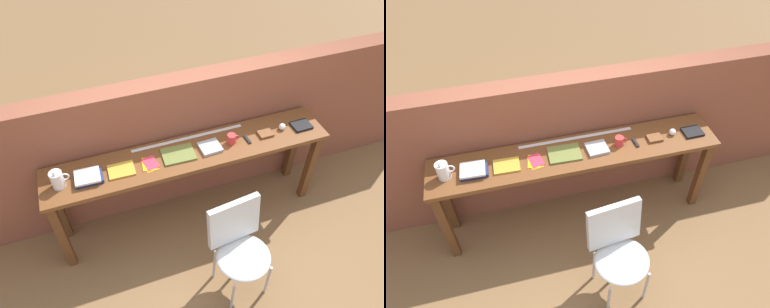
# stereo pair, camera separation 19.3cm
# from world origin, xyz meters

# --- Properties ---
(ground_plane) EXTENTS (40.00, 40.00, 0.00)m
(ground_plane) POSITION_xyz_m (0.00, 0.00, 0.00)
(ground_plane) COLOR brown
(brick_wall_back) EXTENTS (6.00, 0.20, 1.40)m
(brick_wall_back) POSITION_xyz_m (0.00, 0.64, 0.70)
(brick_wall_back) COLOR brown
(brick_wall_back) RESTS_ON ground
(sideboard) EXTENTS (2.50, 0.44, 0.88)m
(sideboard) POSITION_xyz_m (0.00, 0.30, 0.74)
(sideboard) COLOR brown
(sideboard) RESTS_ON ground
(chair_white_moulded) EXTENTS (0.48, 0.50, 0.89)m
(chair_white_moulded) POSITION_xyz_m (0.14, -0.48, 0.53)
(chair_white_moulded) COLOR silver
(chair_white_moulded) RESTS_ON ground
(pitcher_white) EXTENTS (0.14, 0.10, 0.18)m
(pitcher_white) POSITION_xyz_m (-1.09, 0.28, 0.96)
(pitcher_white) COLOR white
(pitcher_white) RESTS_ON sideboard
(book_stack_leftmost) EXTENTS (0.23, 0.18, 0.05)m
(book_stack_leftmost) POSITION_xyz_m (-0.86, 0.27, 0.91)
(book_stack_leftmost) COLOR navy
(book_stack_leftmost) RESTS_ON sideboard
(magazine_cycling) EXTENTS (0.22, 0.17, 0.02)m
(magazine_cycling) POSITION_xyz_m (-0.60, 0.28, 0.89)
(magazine_cycling) COLOR gold
(magazine_cycling) RESTS_ON sideboard
(pamphlet_pile_colourful) EXTENTS (0.15, 0.18, 0.01)m
(pamphlet_pile_colourful) POSITION_xyz_m (-0.36, 0.27, 0.88)
(pamphlet_pile_colourful) COLOR orange
(pamphlet_pile_colourful) RESTS_ON sideboard
(book_open_centre) EXTENTS (0.28, 0.21, 0.02)m
(book_open_centre) POSITION_xyz_m (-0.11, 0.29, 0.89)
(book_open_centre) COLOR olive
(book_open_centre) RESTS_ON sideboard
(book_grey_hardcover) EXTENTS (0.19, 0.18, 0.03)m
(book_grey_hardcover) POSITION_xyz_m (0.18, 0.28, 0.89)
(book_grey_hardcover) COLOR #9E9EA3
(book_grey_hardcover) RESTS_ON sideboard
(mug) EXTENTS (0.11, 0.08, 0.09)m
(mug) POSITION_xyz_m (0.38, 0.29, 0.92)
(mug) COLOR red
(mug) RESTS_ON sideboard
(multitool_folded) EXTENTS (0.03, 0.11, 0.02)m
(multitool_folded) POSITION_xyz_m (0.52, 0.27, 0.89)
(multitool_folded) COLOR black
(multitool_folded) RESTS_ON sideboard
(leather_journal_brown) EXTENTS (0.13, 0.10, 0.02)m
(leather_journal_brown) POSITION_xyz_m (0.71, 0.28, 0.89)
(leather_journal_brown) COLOR brown
(leather_journal_brown) RESTS_ON sideboard
(sports_ball_small) EXTENTS (0.06, 0.06, 0.06)m
(sports_ball_small) POSITION_xyz_m (0.88, 0.30, 0.91)
(sports_ball_small) COLOR silver
(sports_ball_small) RESTS_ON sideboard
(book_repair_rightmost) EXTENTS (0.18, 0.14, 0.02)m
(book_repair_rightmost) POSITION_xyz_m (1.07, 0.27, 0.89)
(book_repair_rightmost) COLOR black
(book_repair_rightmost) RESTS_ON sideboard
(ruler_metal_back_edge) EXTENTS (1.03, 0.03, 0.00)m
(ruler_metal_back_edge) POSITION_xyz_m (0.04, 0.47, 0.88)
(ruler_metal_back_edge) COLOR silver
(ruler_metal_back_edge) RESTS_ON sideboard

